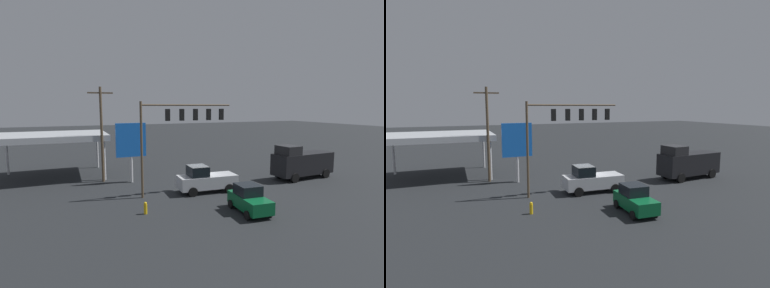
{
  "view_description": "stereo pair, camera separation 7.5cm",
  "coord_description": "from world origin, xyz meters",
  "views": [
    {
      "loc": [
        11.19,
        24.03,
        7.56
      ],
      "look_at": [
        0.0,
        -2.0,
        3.98
      ],
      "focal_mm": 28.0,
      "sensor_mm": 36.0,
      "label": 1
    },
    {
      "loc": [
        11.12,
        24.06,
        7.56
      ],
      "look_at": [
        0.0,
        -2.0,
        3.98
      ],
      "focal_mm": 28.0,
      "sensor_mm": 36.0,
      "label": 2
    }
  ],
  "objects": [
    {
      "name": "price_sign",
      "position": [
        5.17,
        -5.2,
        4.1
      ],
      "size": [
        2.95,
        0.27,
        5.93
      ],
      "color": "silver",
      "rests_on": "ground"
    },
    {
      "name": "delivery_truck",
      "position": [
        -11.62,
        0.12,
        1.69
      ],
      "size": [
        6.93,
        2.9,
        3.58
      ],
      "rotation": [
        0.0,
        0.0,
        0.06
      ],
      "color": "black",
      "rests_on": "ground"
    },
    {
      "name": "hatchback_crossing",
      "position": [
        -0.78,
        6.57,
        0.95
      ],
      "size": [
        2.18,
        3.92,
        1.97
      ],
      "rotation": [
        0.0,
        0.0,
        1.5
      ],
      "color": "#0C592D",
      "rests_on": "ground"
    },
    {
      "name": "pickup_parked",
      "position": [
        -0.12,
        0.74,
        1.11
      ],
      "size": [
        5.32,
        2.54,
        2.4
      ],
      "rotation": [
        0.0,
        0.0,
        -0.07
      ],
      "color": "silver",
      "rests_on": "ground"
    },
    {
      "name": "gas_station_canopy",
      "position": [
        12.3,
        -10.7,
        4.33
      ],
      "size": [
        10.78,
        8.03,
        4.67
      ],
      "color": "#B2B7BC",
      "rests_on": "ground"
    },
    {
      "name": "utility_pole",
      "position": [
        7.75,
        -6.64,
        5.01
      ],
      "size": [
        2.4,
        0.26,
        9.45
      ],
      "color": "brown",
      "rests_on": "ground"
    },
    {
      "name": "traffic_signal_assembly",
      "position": [
        2.07,
        0.21,
        6.15
      ],
      "size": [
        8.24,
        0.43,
        7.96
      ],
      "color": "brown",
      "rests_on": "ground"
    },
    {
      "name": "ground_plane",
      "position": [
        0.0,
        0.0,
        0.0
      ],
      "size": [
        200.0,
        200.0,
        0.0
      ],
      "primitive_type": "plane",
      "color": "black"
    },
    {
      "name": "fire_hydrant",
      "position": [
        6.17,
        4.05,
        0.44
      ],
      "size": [
        0.24,
        0.24,
        0.88
      ],
      "color": "gold",
      "rests_on": "ground"
    }
  ]
}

